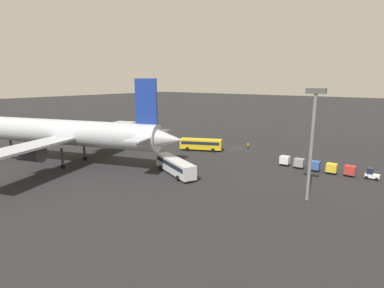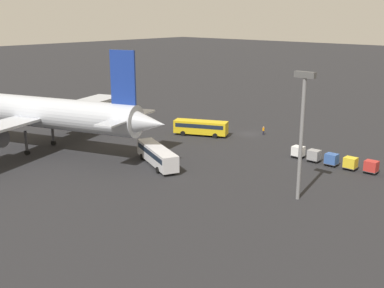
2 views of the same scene
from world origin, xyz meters
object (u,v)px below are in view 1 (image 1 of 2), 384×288
Objects in this scene: shuttle_bus_near at (201,144)px; airplane at (66,133)px; baggage_tug at (372,174)px; cargo_cart_white at (285,160)px; cargo_cart_red at (350,170)px; worker_person at (248,146)px; cargo_cart_grey at (299,163)px; cargo_cart_blue at (315,165)px; cargo_cart_yellow at (332,168)px; shuttle_bus_far at (175,165)px.

airplane is at bearing 35.50° from shuttle_bus_near.
baggage_tug is 16.34m from cargo_cart_white.
cargo_cart_red is at bearing 154.07° from shuttle_bus_near.
cargo_cart_grey reaches higher than worker_person.
cargo_cart_red and cargo_cart_blue have the same top height.
airplane reaches higher than worker_person.
baggage_tug is 6.85m from cargo_cart_yellow.
worker_person is 25.23m from cargo_cart_yellow.
airplane is 45.48m from worker_person.
airplane is 25.92× the size of cargo_cart_white.
cargo_cart_grey is (-26.08, 1.07, -0.63)m from shuttle_bus_near.
cargo_cart_yellow is (3.18, 0.44, 0.00)m from cargo_cart_red.
airplane is at bearing 35.29° from cargo_cart_white.
cargo_cart_red is 12.73m from cargo_cart_white.
cargo_cart_yellow is (-32.45, 1.05, -0.63)m from shuttle_bus_near.
cargo_cart_white is (9.55, -0.27, 0.00)m from cargo_cart_yellow.
cargo_cart_red is at bearing -179.22° from cargo_cart_white.
cargo_cart_white is (12.73, 0.17, 0.00)m from cargo_cart_red.
baggage_tug is 1.41× the size of worker_person.
shuttle_bus_near is at bearing -138.02° from airplane.
cargo_cart_white is at bearing 0.78° from cargo_cart_red.
worker_person is at bearing -26.70° from cargo_cart_blue.
cargo_cart_blue is at bearing -115.06° from shuttle_bus_far.
cargo_cart_blue is at bearing 1.71° from cargo_cart_yellow.
worker_person is 28.03m from cargo_cart_red.
shuttle_bus_near is 6.37× the size of worker_person.
cargo_cart_blue and cargo_cart_white have the same top height.
shuttle_bus_near is at bearing 43.88° from worker_person.
baggage_tug is 1.19× the size of cargo_cart_red.
baggage_tug is at bearing -177.49° from cargo_cart_white.
shuttle_bus_far is 26.24m from cargo_cart_grey.
cargo_cart_red is at bearing -175.18° from cargo_cart_blue.
shuttle_bus_far is 5.22× the size of baggage_tug.
cargo_cart_grey is 1.00× the size of cargo_cart_white.
baggage_tug is at bearing 154.95° from shuttle_bus_near.
shuttle_bus_near reaches higher than cargo_cart_yellow.
airplane is at bearing 32.92° from cargo_cart_grey.
baggage_tug reaches higher than cargo_cart_white.
cargo_cart_yellow is 3.18m from cargo_cart_blue.
shuttle_bus_near is 0.87× the size of shuttle_bus_far.
cargo_cart_yellow is 1.00× the size of cargo_cart_grey.
shuttle_bus_far is 6.20× the size of cargo_cart_white.
worker_person is 19.55m from cargo_cart_grey.
cargo_cart_white is at bearing -104.53° from shuttle_bus_far.
airplane reaches higher than cargo_cart_blue.
airplane is at bearing 55.79° from worker_person.
shuttle_bus_far is at bearing 45.70° from cargo_cart_grey.
airplane is 50.55m from cargo_cart_grey.
cargo_cart_blue is 6.38m from cargo_cart_white.
cargo_cart_blue is (-20.00, 10.06, 0.32)m from worker_person.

